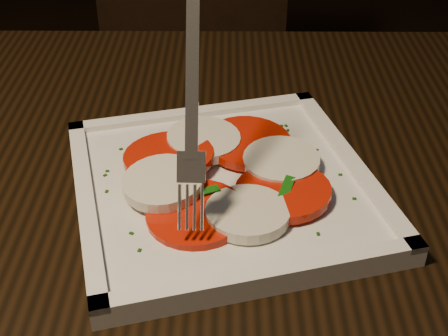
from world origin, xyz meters
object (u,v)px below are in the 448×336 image
(plate, at_px, (224,188))
(table, at_px, (165,285))
(fork, at_px, (193,91))
(chair, at_px, (191,52))

(plate, bearing_deg, table, -160.22)
(plate, distance_m, fork, 0.12)
(plate, xyz_separation_m, fork, (-0.02, -0.03, 0.11))
(table, xyz_separation_m, plate, (0.06, 0.02, 0.11))
(table, height_order, chair, chair)
(plate, relative_size, fork, 1.52)
(table, distance_m, plate, 0.12)
(table, height_order, fork, fork)
(chair, bearing_deg, table, -89.22)
(plate, bearing_deg, fork, -132.51)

